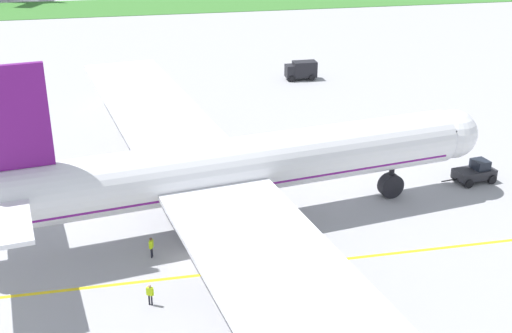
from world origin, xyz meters
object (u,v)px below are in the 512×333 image
at_px(airliner_foreground, 221,170).
at_px(ground_crew_marshaller_front, 151,245).
at_px(service_truck_baggage_loader, 301,70).
at_px(pushback_tug, 475,172).
at_px(ground_crew_wingwalker_port, 150,293).

xyz_separation_m(airliner_foreground, ground_crew_marshaller_front, (-6.29, -3.94, -4.26)).
bearing_deg(airliner_foreground, service_truck_baggage_loader, 66.41).
bearing_deg(ground_crew_marshaller_front, airliner_foreground, 32.05).
bearing_deg(ground_crew_marshaller_front, service_truck_baggage_loader, 61.96).
height_order(airliner_foreground, service_truck_baggage_loader, airliner_foreground).
relative_size(pushback_tug, ground_crew_wingwalker_port, 3.51).
height_order(ground_crew_wingwalker_port, service_truck_baggage_loader, service_truck_baggage_loader).
bearing_deg(pushback_tug, ground_crew_marshaller_front, -165.93).
bearing_deg(pushback_tug, airliner_foreground, -170.91).
relative_size(pushback_tug, ground_crew_marshaller_front, 3.32).
distance_m(airliner_foreground, pushback_tug, 26.72).
xyz_separation_m(airliner_foreground, pushback_tug, (26.04, 4.17, -4.33)).
relative_size(airliner_foreground, ground_crew_marshaller_front, 45.69).
bearing_deg(service_truck_baggage_loader, ground_crew_wingwalker_port, -115.54).
xyz_separation_m(airliner_foreground, service_truck_baggage_loader, (19.07, 43.68, -3.83)).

